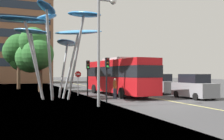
# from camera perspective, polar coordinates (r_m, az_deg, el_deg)

# --- Properties ---
(ground) EXTENTS (120.00, 240.00, 0.10)m
(ground) POSITION_cam_1_polar(r_m,az_deg,el_deg) (18.12, 9.27, -7.85)
(ground) COLOR #424244
(red_bus) EXTENTS (3.43, 11.26, 3.71)m
(red_bus) POSITION_cam_1_polar(r_m,az_deg,el_deg) (25.16, 1.48, -1.12)
(red_bus) COLOR red
(red_bus) RESTS_ON ground
(leaf_sculpture) EXTENTS (8.95, 8.85, 7.77)m
(leaf_sculpture) POSITION_cam_1_polar(r_m,az_deg,el_deg) (22.94, -12.88, 8.60)
(leaf_sculpture) COLOR #9EA0A5
(leaf_sculpture) RESTS_ON ground
(traffic_light_kerb_near) EXTENTS (0.28, 0.42, 3.34)m
(traffic_light_kerb_near) POSITION_cam_1_polar(r_m,az_deg,el_deg) (18.67, -1.13, -0.02)
(traffic_light_kerb_near) COLOR black
(traffic_light_kerb_near) RESTS_ON ground
(traffic_light_kerb_far) EXTENTS (0.28, 0.42, 3.38)m
(traffic_light_kerb_far) POSITION_cam_1_polar(r_m,az_deg,el_deg) (23.58, -5.46, -0.10)
(traffic_light_kerb_far) COLOR black
(traffic_light_kerb_far) RESTS_ON ground
(car_parked_mid) EXTENTS (1.98, 4.26, 2.13)m
(car_parked_mid) POSITION_cam_1_polar(r_m,az_deg,el_deg) (23.24, 17.96, -3.66)
(car_parked_mid) COLOR gray
(car_parked_mid) RESTS_ON ground
(car_parked_far) EXTENTS (1.92, 4.14, 2.11)m
(car_parked_far) POSITION_cam_1_polar(r_m,az_deg,el_deg) (28.00, 10.78, -3.19)
(car_parked_far) COLOR gray
(car_parked_far) RESTS_ON ground
(car_side_street) EXTENTS (1.91, 4.41, 2.07)m
(car_side_street) POSITION_cam_1_polar(r_m,az_deg,el_deg) (33.56, 5.29, -2.80)
(car_side_street) COLOR #2D5138
(car_side_street) RESTS_ON ground
(car_far_side) EXTENTS (1.93, 3.94, 2.16)m
(car_far_side) POSITION_cam_1_polar(r_m,az_deg,el_deg) (39.30, 1.37, -2.46)
(car_far_side) COLOR gray
(car_far_side) RESTS_ON ground
(street_lamp) EXTENTS (1.34, 0.44, 7.29)m
(street_lamp) POSITION_cam_1_polar(r_m,az_deg,el_deg) (16.98, -2.10, 7.56)
(street_lamp) COLOR gray
(street_lamp) RESTS_ON ground
(tree_pavement_near) EXTENTS (4.43, 5.55, 7.60)m
(tree_pavement_near) POSITION_cam_1_polar(r_m,az_deg,el_deg) (31.31, -16.91, 3.87)
(tree_pavement_near) COLOR brown
(tree_pavement_near) RESTS_ON ground
(tree_pavement_far) EXTENTS (5.09, 4.93, 7.87)m
(tree_pavement_far) POSITION_cam_1_polar(r_m,az_deg,el_deg) (38.54, -19.77, 4.01)
(tree_pavement_far) COLOR brown
(tree_pavement_far) RESTS_ON ground
(pedestrian) EXTENTS (0.34, 0.34, 1.75)m
(pedestrian) POSITION_cam_1_polar(r_m,az_deg,el_deg) (21.71, 0.69, -4.21)
(pedestrian) COLOR #2D3342
(pedestrian) RESTS_ON ground
(no_entry_sign) EXTENTS (0.60, 0.12, 2.40)m
(no_entry_sign) POSITION_cam_1_polar(r_m,az_deg,el_deg) (25.07, -7.66, -2.08)
(no_entry_sign) COLOR gray
(no_entry_sign) RESTS_ON ground
(backdrop_building) EXTENTS (20.56, 11.49, 24.53)m
(backdrop_building) POSITION_cam_1_polar(r_m,az_deg,el_deg) (63.22, -23.16, 8.52)
(backdrop_building) COLOR brown
(backdrop_building) RESTS_ON ground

